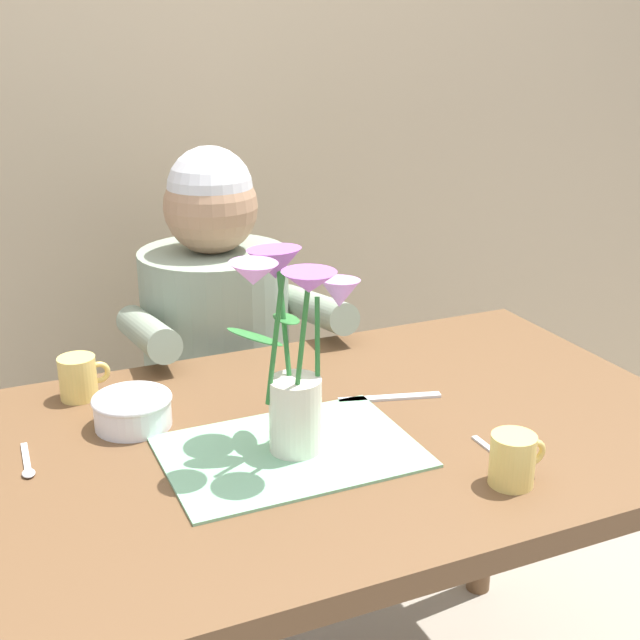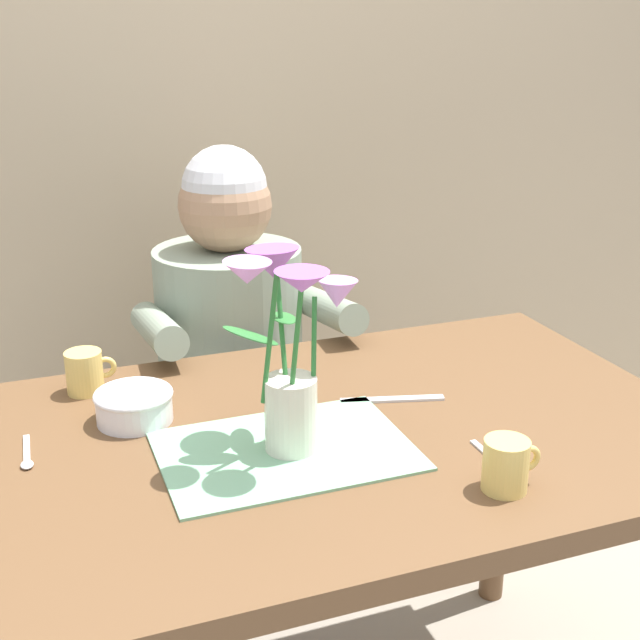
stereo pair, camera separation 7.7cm
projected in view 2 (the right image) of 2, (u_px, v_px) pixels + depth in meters
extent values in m
cube|color=tan|center=(198.00, 77.00, 2.20)|extent=(4.00, 0.10, 2.50)
cube|color=brown|center=(350.00, 436.00, 1.45)|extent=(1.20, 0.80, 0.04)
cylinder|color=brown|center=(35.00, 571.00, 1.70)|extent=(0.06, 0.06, 0.70)
cylinder|color=brown|center=(500.00, 474.00, 2.05)|extent=(0.06, 0.06, 0.70)
cylinder|color=#4C4C56|center=(237.00, 515.00, 2.16)|extent=(0.30, 0.30, 0.40)
cylinder|color=gray|center=(231.00, 351.00, 2.00)|extent=(0.34, 0.34, 0.50)
sphere|color=#A37A5B|center=(225.00, 206.00, 1.89)|extent=(0.21, 0.21, 0.21)
sphere|color=silver|center=(224.00, 188.00, 1.87)|extent=(0.19, 0.19, 0.19)
cylinder|color=gray|center=(158.00, 329.00, 1.77)|extent=(0.07, 0.33, 0.12)
cylinder|color=gray|center=(327.00, 308.00, 1.90)|extent=(0.07, 0.33, 0.12)
cube|color=#7AB289|center=(285.00, 450.00, 1.36)|extent=(0.40, 0.28, 0.00)
cylinder|color=silver|center=(291.00, 415.00, 1.34)|extent=(0.08, 0.08, 0.13)
cylinder|color=#2D7533|center=(314.00, 347.00, 1.33)|extent=(0.03, 0.06, 0.15)
cone|color=#CC7FDB|center=(337.00, 294.00, 1.33)|extent=(0.09, 0.09, 0.05)
sphere|color=#E5D14C|center=(337.00, 291.00, 1.33)|extent=(0.02, 0.02, 0.02)
cylinder|color=#2D7533|center=(282.00, 332.00, 1.33)|extent=(0.01, 0.06, 0.20)
cone|color=#A351B7|center=(273.00, 263.00, 1.33)|extent=(0.12, 0.12, 0.05)
sphere|color=#E5D14C|center=(273.00, 260.00, 1.32)|extent=(0.02, 0.02, 0.02)
cylinder|color=#2D7533|center=(270.00, 339.00, 1.28)|extent=(0.03, 0.04, 0.22)
cone|color=#CC7FDB|center=(247.00, 273.00, 1.22)|extent=(0.10, 0.10, 0.04)
sphere|color=#E5D14C|center=(247.00, 269.00, 1.22)|extent=(0.02, 0.02, 0.02)
cylinder|color=#2D7533|center=(296.00, 344.00, 1.27)|extent=(0.02, 0.04, 0.21)
cone|color=#A351B7|center=(302.00, 282.00, 1.21)|extent=(0.11, 0.11, 0.03)
sphere|color=#E5D14C|center=(302.00, 279.00, 1.21)|extent=(0.02, 0.02, 0.02)
ellipsoid|color=#2D7533|center=(284.00, 318.00, 1.35)|extent=(0.06, 0.10, 0.02)
ellipsoid|color=#2D7533|center=(251.00, 336.00, 1.29)|extent=(0.09, 0.07, 0.04)
cylinder|color=white|center=(134.00, 408.00, 1.45)|extent=(0.13, 0.13, 0.05)
torus|color=white|center=(133.00, 394.00, 1.45)|extent=(0.14, 0.14, 0.01)
cube|color=silver|center=(392.00, 399.00, 1.54)|extent=(0.19, 0.07, 0.00)
cylinder|color=#E5C666|center=(506.00, 465.00, 1.24)|extent=(0.07, 0.07, 0.08)
torus|color=#E5C666|center=(528.00, 458.00, 1.25)|extent=(0.04, 0.01, 0.04)
cylinder|color=#E5C666|center=(84.00, 372.00, 1.56)|extent=(0.07, 0.07, 0.08)
torus|color=#E5C666|center=(105.00, 367.00, 1.57)|extent=(0.04, 0.01, 0.04)
cube|color=silver|center=(488.00, 455.00, 1.34)|extent=(0.01, 0.10, 0.00)
ellipsoid|color=silver|center=(507.00, 470.00, 1.29)|extent=(0.02, 0.03, 0.01)
cube|color=silver|center=(27.00, 450.00, 1.36)|extent=(0.01, 0.10, 0.00)
ellipsoid|color=silver|center=(27.00, 465.00, 1.31)|extent=(0.02, 0.03, 0.01)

